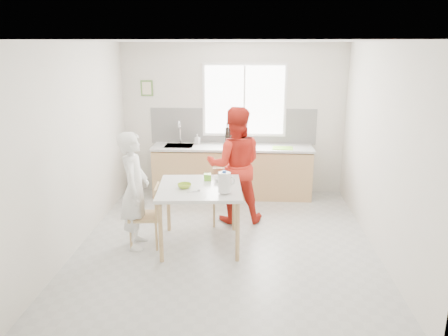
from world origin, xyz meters
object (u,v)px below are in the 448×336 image
(wine_bottle_a, at_px, (227,136))
(chair_far, at_px, (225,193))
(chair_left, at_px, (149,213))
(bowl_green, at_px, (184,186))
(bowl_white, at_px, (222,179))
(wine_bottle_b, at_px, (229,136))
(person_white, at_px, (135,190))
(person_red, at_px, (235,165))
(milk_jug, at_px, (225,182))
(dining_table, at_px, (200,193))

(wine_bottle_a, bearing_deg, chair_far, -88.66)
(chair_left, xyz_separation_m, bowl_green, (0.49, -0.01, 0.40))
(bowl_white, bearing_deg, wine_bottle_b, 89.64)
(person_white, height_order, person_red, person_red)
(chair_left, relative_size, wine_bottle_b, 2.85)
(chair_left, distance_m, person_red, 1.54)
(wine_bottle_a, xyz_separation_m, wine_bottle_b, (0.04, 0.02, -0.01))
(chair_left, height_order, wine_bottle_b, wine_bottle_b)
(bowl_green, xyz_separation_m, wine_bottle_b, (0.49, 2.26, 0.20))
(chair_far, distance_m, bowl_white, 0.70)
(milk_jug, relative_size, wine_bottle_a, 0.88)
(bowl_green, bearing_deg, person_white, -179.67)
(chair_left, relative_size, chair_far, 1.03)
(wine_bottle_a, bearing_deg, person_white, -116.41)
(person_red, distance_m, wine_bottle_a, 1.29)
(dining_table, relative_size, person_red, 0.66)
(person_white, distance_m, bowl_white, 1.19)
(dining_table, height_order, bowl_white, bowl_white)
(chair_left, distance_m, wine_bottle_a, 2.49)
(chair_left, xyz_separation_m, bowl_white, (0.96, 0.33, 0.40))
(wine_bottle_a, distance_m, wine_bottle_b, 0.04)
(chair_left, bearing_deg, person_red, 126.14)
(chair_left, bearing_deg, wine_bottle_a, 152.62)
(chair_left, bearing_deg, person_white, -90.00)
(person_red, distance_m, milk_jug, 1.17)
(bowl_white, xyz_separation_m, wine_bottle_b, (0.01, 1.92, 0.20))
(chair_left, relative_size, bowl_green, 4.69)
(chair_far, bearing_deg, person_white, -146.22)
(bowl_green, relative_size, milk_jug, 0.65)
(chair_left, xyz_separation_m, milk_jug, (1.03, -0.20, 0.52))
(wine_bottle_b, bearing_deg, milk_jug, -88.71)
(wine_bottle_a, bearing_deg, wine_bottle_b, 24.58)
(chair_left, bearing_deg, dining_table, 90.00)
(wine_bottle_a, bearing_deg, person_red, -81.71)
(chair_left, distance_m, chair_far, 1.32)
(person_red, height_order, bowl_green, person_red)
(milk_jug, bearing_deg, person_white, 166.74)
(chair_far, relative_size, milk_jug, 2.96)
(person_white, bearing_deg, wine_bottle_b, -31.64)
(bowl_white, relative_size, milk_jug, 0.83)
(chair_far, bearing_deg, bowl_green, -122.51)
(wine_bottle_b, bearing_deg, bowl_green, -102.15)
(bowl_white, distance_m, wine_bottle_a, 1.91)
(bowl_green, height_order, wine_bottle_a, wine_bottle_a)
(chair_left, distance_m, bowl_green, 0.63)
(wine_bottle_a, bearing_deg, milk_jug, -87.79)
(person_white, distance_m, person_red, 1.63)
(dining_table, relative_size, bowl_white, 5.06)
(chair_left, height_order, person_red, person_red)
(dining_table, bearing_deg, bowl_white, 44.43)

